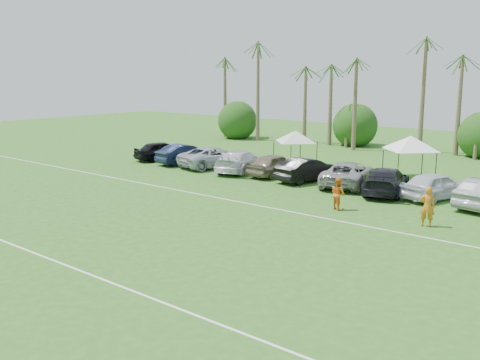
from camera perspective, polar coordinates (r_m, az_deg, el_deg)
The scene contains 24 objects.
field_lines at distance 25.97m, azimuth -8.52°, elevation -4.75°, with size 80.00×12.10×0.01m.
palm_tree_0 at distance 61.87m, azimuth -1.99°, elevation 11.66°, with size 2.40×2.40×8.90m.
palm_tree_1 at distance 58.73m, azimuth 1.79°, elevation 12.53°, with size 2.40×2.40×9.90m.
palm_tree_2 at distance 55.88m, azimuth 6.00°, elevation 13.42°, with size 2.40×2.40×10.90m.
palm_tree_3 at distance 53.84m, azimuth 9.70°, elevation 14.30°, with size 2.40×2.40×11.90m.
palm_tree_4 at distance 51.91m, azimuth 13.53°, elevation 11.42°, with size 2.40×2.40×8.90m.
palm_tree_5 at distance 50.32m, azimuth 17.78°, elevation 12.20°, with size 2.40×2.40×9.90m.
palm_tree_6 at distance 49.02m, azimuth 22.30°, elevation 12.95°, with size 2.40×2.40×10.90m.
bush_tree_0 at distance 60.97m, azimuth 0.82°, elevation 6.32°, with size 4.00×4.00×4.00m.
bush_tree_1 at distance 53.96m, azimuth 11.79°, elevation 5.43°, with size 4.00×4.00×4.00m.
bush_tree_2 at distance 49.68m, azimuth 24.20°, elevation 4.18°, with size 4.00×4.00×4.00m.
sideline_player_a at distance 26.74m, azimuth 19.35°, elevation -2.69°, with size 0.70×0.46×1.93m, color orange.
sideline_player_b at distance 28.84m, azimuth 10.42°, elevation -1.45°, with size 0.83×0.65×1.72m, color orange.
canopy_tent_left at distance 42.55m, azimuth 5.98°, elevation 5.25°, with size 3.85×3.85×3.12m.
canopy_tent_right at distance 38.50m, azimuth 17.81°, elevation 4.50°, with size 4.21×4.21×3.41m.
parked_car_0 at distance 45.07m, azimuth -8.32°, elevation 3.13°, with size 1.87×4.64×1.58m, color black.
parked_car_1 at distance 42.96m, azimuth -5.86°, elevation 2.78°, with size 1.67×4.80×1.58m, color black.
parked_car_2 at distance 41.23m, azimuth -2.79°, elevation 2.47°, with size 2.62×5.69×1.58m, color #B6BBC5.
parked_car_3 at distance 39.23m, azimuth 0.07°, elevation 2.03°, with size 2.22×5.45×1.58m, color silver.
parked_car_4 at distance 37.82m, azimuth 3.74°, elevation 1.65°, with size 1.87×4.64×1.58m, color gray.
parked_car_5 at distance 36.10m, azimuth 7.21°, elevation 1.12°, with size 1.67×4.80×1.58m, color black.
parked_car_6 at distance 35.02m, azimuth 11.45°, elevation 0.66°, with size 2.62×5.69×1.58m, color #9B9B9B.
parked_car_7 at distance 33.32m, azimuth 15.31°, elevation -0.06°, with size 2.22×5.45×1.58m, color black.
parked_car_8 at distance 32.73m, azimuth 20.16°, elevation -0.56°, with size 1.87×4.64×1.58m, color silver.
Camera 1 is at (18.49, -8.78, 7.16)m, focal length 40.00 mm.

